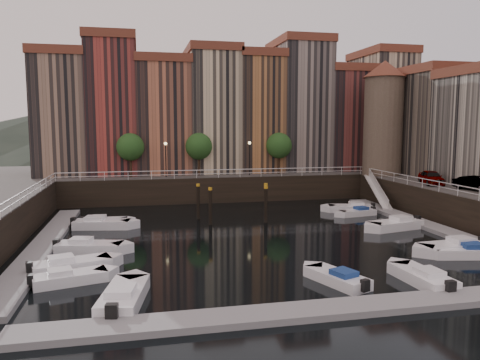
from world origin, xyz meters
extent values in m
plane|color=black|center=(0.00, 0.00, 0.00)|extent=(200.00, 200.00, 0.00)
cube|color=black|center=(0.00, 26.00, 1.50)|extent=(80.00, 20.00, 3.00)
cube|color=gray|center=(-16.20, -1.00, 0.17)|extent=(2.00, 28.00, 0.35)
cube|color=gray|center=(16.20, -1.00, 0.17)|extent=(2.00, 28.00, 0.35)
cube|color=gray|center=(0.00, -17.00, 0.17)|extent=(30.00, 2.00, 0.35)
cone|color=#2D382D|center=(-30.00, 110.00, 7.00)|extent=(80.00, 80.00, 14.00)
cone|color=#2D382D|center=(5.00, 110.00, 9.00)|extent=(100.00, 100.00, 18.00)
cone|color=#2D382D|center=(40.00, 110.00, 6.00)|extent=(70.00, 70.00, 12.00)
cube|color=#92725D|center=(-18.00, 23.50, 10.00)|extent=(6.00, 10.00, 14.00)
cube|color=brown|center=(-18.00, 23.50, 17.50)|extent=(6.30, 10.30, 1.00)
cube|color=#9D3931|center=(-12.10, 23.50, 11.00)|extent=(5.80, 10.00, 16.00)
cube|color=brown|center=(-12.10, 23.50, 19.50)|extent=(6.10, 10.30, 1.00)
cube|color=#B36749|center=(-5.95, 23.50, 9.75)|extent=(6.50, 10.00, 13.50)
cube|color=brown|center=(-5.95, 23.50, 17.00)|extent=(6.80, 10.30, 1.00)
cube|color=beige|center=(0.40, 23.50, 10.50)|extent=(6.20, 10.00, 15.00)
cube|color=brown|center=(0.40, 23.50, 18.50)|extent=(6.50, 10.30, 1.00)
cube|color=#A96E3E|center=(6.30, 23.50, 10.25)|extent=(5.60, 10.00, 14.50)
cube|color=brown|center=(6.30, 23.50, 18.00)|extent=(5.90, 10.30, 1.00)
cube|color=gray|center=(12.30, 23.50, 11.25)|extent=(6.40, 10.00, 16.50)
cube|color=brown|center=(12.30, 23.50, 20.00)|extent=(6.70, 10.30, 1.00)
cube|color=brown|center=(18.50, 23.50, 9.50)|extent=(6.00, 10.00, 13.00)
cube|color=brown|center=(18.50, 23.50, 16.50)|extent=(6.30, 10.30, 1.00)
cube|color=#BFAA8C|center=(24.45, 23.50, 10.75)|extent=(5.90, 10.00, 15.50)
cube|color=brown|center=(24.45, 23.50, 19.00)|extent=(6.20, 10.30, 1.00)
cube|color=#675C4E|center=(26.50, 12.00, 9.00)|extent=(9.00, 8.00, 12.00)
cube|color=brown|center=(26.50, 12.00, 15.50)|extent=(9.30, 8.30, 1.00)
cylinder|color=#6B5B4C|center=(20.00, 14.50, 9.00)|extent=(4.60, 4.60, 12.00)
cone|color=brown|center=(20.00, 14.50, 15.80)|extent=(5.20, 5.20, 2.00)
cylinder|color=black|center=(-10.00, 18.20, 4.20)|extent=(0.30, 0.30, 2.40)
sphere|color=#1E4719|center=(-10.00, 18.20, 6.60)|extent=(3.20, 3.20, 3.20)
cylinder|color=black|center=(-2.00, 18.20, 4.20)|extent=(0.30, 0.30, 2.40)
sphere|color=#1E4719|center=(-2.00, 18.20, 6.60)|extent=(3.20, 3.20, 3.20)
cylinder|color=black|center=(8.00, 18.20, 4.20)|extent=(0.30, 0.30, 2.40)
sphere|color=#1E4719|center=(8.00, 18.20, 6.60)|extent=(3.20, 3.20, 3.20)
cylinder|color=black|center=(-6.00, 17.20, 5.00)|extent=(0.12, 0.12, 4.00)
sphere|color=#FFD88C|center=(-6.00, 17.20, 7.00)|extent=(0.36, 0.36, 0.36)
cylinder|color=black|center=(4.00, 17.20, 5.00)|extent=(0.12, 0.12, 4.00)
sphere|color=#FFD88C|center=(4.00, 17.20, 7.00)|extent=(0.36, 0.36, 0.36)
cube|color=white|center=(0.00, 16.00, 3.95)|extent=(36.00, 0.08, 0.08)
cube|color=white|center=(0.00, 16.00, 3.50)|extent=(36.00, 0.06, 0.06)
cube|color=white|center=(18.00, -1.00, 3.95)|extent=(0.08, 34.00, 0.08)
cube|color=white|center=(18.00, -1.00, 3.50)|extent=(0.06, 34.00, 0.06)
cube|color=white|center=(-18.00, -1.00, 3.95)|extent=(0.08, 34.00, 0.08)
cube|color=white|center=(-18.00, -1.00, 3.50)|extent=(0.06, 34.00, 0.06)
cube|color=white|center=(17.10, 10.00, 1.75)|extent=(2.78, 8.26, 2.81)
cube|color=white|center=(17.10, 10.00, 2.25)|extent=(1.93, 8.32, 3.65)
cylinder|color=black|center=(-2.73, 4.35, 1.50)|extent=(0.32, 0.32, 3.60)
cylinder|color=orange|center=(-2.73, 4.35, 3.35)|extent=(0.36, 0.36, 0.25)
cylinder|color=black|center=(-3.50, 7.29, 1.50)|extent=(0.32, 0.32, 3.60)
cylinder|color=orange|center=(-3.50, 7.29, 3.35)|extent=(0.36, 0.36, 0.25)
cylinder|color=black|center=(2.52, 4.29, 1.50)|extent=(0.32, 0.32, 3.60)
cylinder|color=orange|center=(2.52, 4.29, 3.35)|extent=(0.36, 0.36, 0.25)
cylinder|color=black|center=(3.06, 6.30, 1.50)|extent=(0.32, 0.32, 3.60)
cylinder|color=orange|center=(3.06, 6.30, 3.35)|extent=(0.36, 0.36, 0.25)
cube|color=white|center=(-13.11, -9.77, 0.28)|extent=(4.38, 2.61, 0.70)
cube|color=white|center=(-13.65, -9.92, 0.70)|extent=(1.55, 1.42, 0.47)
cube|color=black|center=(-15.18, -10.33, 0.51)|extent=(0.44, 0.54, 0.65)
cube|color=white|center=(-13.32, -7.42, 0.32)|extent=(5.03, 3.12, 0.80)
cube|color=white|center=(-13.93, -7.61, 0.80)|extent=(1.81, 1.67, 0.53)
cube|color=black|center=(-15.67, -8.15, 0.59)|extent=(0.51, 0.62, 0.75)
cube|color=white|center=(-12.66, -3.05, 0.32)|extent=(4.93, 2.79, 0.79)
cube|color=white|center=(-13.28, -2.91, 0.79)|extent=(1.72, 1.57, 0.53)
cube|color=black|center=(-15.03, -2.51, 0.58)|extent=(0.48, 0.60, 0.74)
cube|color=white|center=(-12.38, 4.94, 0.33)|extent=(5.11, 2.71, 0.83)
cube|color=white|center=(-13.04, 5.06, 0.83)|extent=(1.76, 1.58, 0.55)
cube|color=black|center=(-14.88, 5.39, 0.61)|extent=(0.48, 0.61, 0.77)
cube|color=white|center=(-12.23, 6.42, 0.27)|extent=(4.02, 1.70, 0.67)
cube|color=white|center=(-12.77, 6.44, 0.67)|extent=(1.30, 1.13, 0.45)
cube|color=black|center=(-14.30, 6.51, 0.49)|extent=(0.33, 0.46, 0.63)
cube|color=white|center=(12.95, -9.86, 0.30)|extent=(4.62, 2.50, 0.75)
cube|color=navy|center=(13.54, -9.97, 0.75)|extent=(1.60, 1.44, 0.50)
cube|color=white|center=(12.85, -8.86, 0.34)|extent=(5.10, 2.27, 0.85)
cube|color=white|center=(13.52, -8.82, 0.85)|extent=(1.68, 1.47, 0.56)
cube|color=white|center=(12.92, -0.92, 0.34)|extent=(5.25, 2.95, 0.84)
cube|color=white|center=(13.58, -0.78, 0.84)|extent=(1.83, 1.66, 0.56)
cube|color=black|center=(15.45, -0.36, 0.62)|extent=(0.51, 0.64, 0.79)
cube|color=white|center=(12.47, 5.60, 0.26)|extent=(4.07, 2.12, 0.66)
cube|color=navy|center=(12.99, 5.69, 0.66)|extent=(1.39, 1.25, 0.44)
cube|color=black|center=(14.47, 5.94, 0.48)|extent=(0.38, 0.48, 0.62)
cube|color=white|center=(12.79, 7.74, 0.31)|extent=(4.86, 2.82, 0.78)
cube|color=white|center=(13.39, 7.59, 0.78)|extent=(1.71, 1.56, 0.52)
cube|color=black|center=(15.10, 7.16, 0.57)|extent=(0.48, 0.59, 0.73)
cube|color=white|center=(-9.96, -13.63, 0.34)|extent=(2.76, 5.21, 0.84)
cube|color=white|center=(-10.08, -14.30, 0.84)|extent=(1.61, 1.79, 0.56)
cube|color=black|center=(-10.42, -16.18, 0.62)|extent=(0.62, 0.49, 0.79)
cube|color=white|center=(2.06, -13.04, 0.28)|extent=(2.94, 4.42, 0.70)
cube|color=navy|center=(2.26, -13.57, 0.70)|extent=(1.51, 1.62, 0.47)
cube|color=black|center=(2.82, -15.06, 0.52)|extent=(0.55, 0.47, 0.66)
cube|color=white|center=(6.94, -14.06, 0.31)|extent=(2.01, 4.61, 0.77)
cube|color=white|center=(6.97, -14.67, 0.77)|extent=(1.32, 1.51, 0.51)
cube|color=black|center=(7.08, -16.41, 0.56)|extent=(0.53, 0.39, 0.72)
imported|color=gray|center=(20.12, 4.62, 3.73)|extent=(2.86, 4.59, 1.46)
imported|color=gray|center=(21.38, -0.25, 3.66)|extent=(2.37, 4.24, 1.32)
camera|label=1|loc=(-9.00, -37.59, 9.20)|focal=35.00mm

